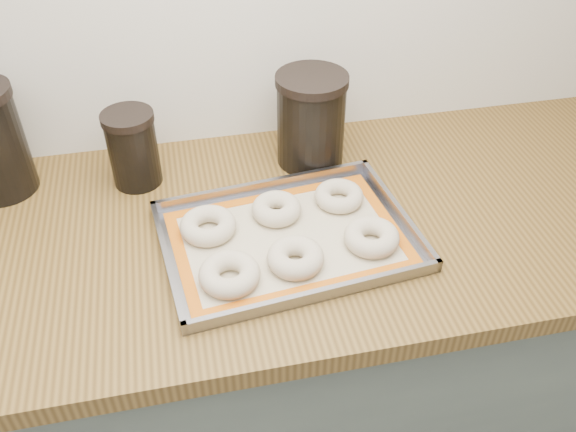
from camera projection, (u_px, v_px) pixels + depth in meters
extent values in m
cube|color=#586458|center=(197.00, 382.00, 1.45)|extent=(3.00, 0.65, 0.86)
cube|color=brown|center=(175.00, 242.00, 1.17)|extent=(3.06, 0.68, 0.04)
cube|color=gray|center=(288.00, 240.00, 1.14)|extent=(0.49, 0.38, 0.00)
cube|color=gray|center=(264.00, 186.00, 1.25)|extent=(0.46, 0.06, 0.02)
cube|color=gray|center=(318.00, 295.00, 1.01)|extent=(0.46, 0.06, 0.02)
cube|color=gray|center=(167.00, 261.00, 1.08)|extent=(0.05, 0.33, 0.02)
cube|color=gray|center=(398.00, 211.00, 1.18)|extent=(0.05, 0.33, 0.02)
cube|color=#C6B793|center=(288.00, 239.00, 1.14)|extent=(0.45, 0.33, 0.00)
cube|color=#C95D0D|center=(267.00, 196.00, 1.23)|extent=(0.42, 0.07, 0.00)
cube|color=#C95D0D|center=(313.00, 288.00, 1.04)|extent=(0.42, 0.07, 0.00)
cube|color=#C95D0D|center=(182.00, 261.00, 1.09)|extent=(0.05, 0.25, 0.00)
cube|color=#C95D0D|center=(385.00, 217.00, 1.18)|extent=(0.05, 0.25, 0.00)
torus|color=beige|center=(230.00, 274.00, 1.04)|extent=(0.11, 0.11, 0.04)
torus|color=beige|center=(295.00, 258.00, 1.07)|extent=(0.11, 0.11, 0.04)
torus|color=beige|center=(372.00, 237.00, 1.11)|extent=(0.11, 0.11, 0.04)
torus|color=beige|center=(208.00, 226.00, 1.14)|extent=(0.11, 0.11, 0.03)
torus|color=beige|center=(276.00, 209.00, 1.18)|extent=(0.10, 0.10, 0.04)
torus|color=beige|center=(339.00, 196.00, 1.21)|extent=(0.13, 0.13, 0.03)
cylinder|color=black|center=(134.00, 152.00, 1.24)|extent=(0.10, 0.10, 0.14)
cylinder|color=black|center=(127.00, 118.00, 1.19)|extent=(0.10, 0.10, 0.02)
cylinder|color=black|center=(311.00, 124.00, 1.29)|extent=(0.14, 0.14, 0.18)
cylinder|color=black|center=(312.00, 80.00, 1.22)|extent=(0.15, 0.15, 0.02)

